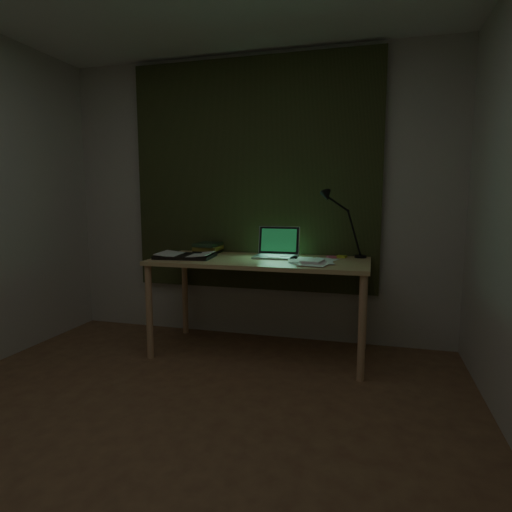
{
  "coord_description": "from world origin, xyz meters",
  "views": [
    {
      "loc": [
        1.04,
        -1.71,
        1.26
      ],
      "look_at": [
        0.18,
        1.43,
        0.82
      ],
      "focal_mm": 30.0,
      "sensor_mm": 36.0,
      "label": 1
    }
  ],
  "objects_px": {
    "laptop": "(276,243)",
    "book_stack": "(207,248)",
    "open_textbook": "(185,255)",
    "desk_lamp": "(361,226)",
    "loose_papers": "(307,261)",
    "desk": "(260,307)"
  },
  "relations": [
    {
      "from": "desk",
      "to": "desk_lamp",
      "type": "relative_size",
      "value": 3.3
    },
    {
      "from": "desk_lamp",
      "to": "loose_papers",
      "type": "bearing_deg",
      "value": -143.85
    },
    {
      "from": "open_textbook",
      "to": "loose_papers",
      "type": "relative_size",
      "value": 1.3
    },
    {
      "from": "open_textbook",
      "to": "book_stack",
      "type": "relative_size",
      "value": 1.8
    },
    {
      "from": "desk_lamp",
      "to": "desk",
      "type": "bearing_deg",
      "value": -166.09
    },
    {
      "from": "desk",
      "to": "loose_papers",
      "type": "bearing_deg",
      "value": -9.83
    },
    {
      "from": "desk",
      "to": "laptop",
      "type": "xyz_separation_m",
      "value": [
        0.1,
        0.1,
        0.51
      ]
    },
    {
      "from": "desk",
      "to": "loose_papers",
      "type": "xyz_separation_m",
      "value": [
        0.38,
        -0.07,
        0.4
      ]
    },
    {
      "from": "open_textbook",
      "to": "book_stack",
      "type": "height_order",
      "value": "book_stack"
    },
    {
      "from": "laptop",
      "to": "book_stack",
      "type": "bearing_deg",
      "value": 167.64
    },
    {
      "from": "open_textbook",
      "to": "desk_lamp",
      "type": "bearing_deg",
      "value": 9.76
    },
    {
      "from": "book_stack",
      "to": "desk_lamp",
      "type": "height_order",
      "value": "desk_lamp"
    },
    {
      "from": "open_textbook",
      "to": "desk_lamp",
      "type": "xyz_separation_m",
      "value": [
        1.38,
        0.38,
        0.24
      ]
    },
    {
      "from": "laptop",
      "to": "loose_papers",
      "type": "xyz_separation_m",
      "value": [
        0.28,
        -0.17,
        -0.12
      ]
    },
    {
      "from": "laptop",
      "to": "desk_lamp",
      "type": "bearing_deg",
      "value": 14.79
    },
    {
      "from": "laptop",
      "to": "loose_papers",
      "type": "height_order",
      "value": "laptop"
    },
    {
      "from": "laptop",
      "to": "open_textbook",
      "type": "xyz_separation_m",
      "value": [
        -0.71,
        -0.19,
        -0.11
      ]
    },
    {
      "from": "open_textbook",
      "to": "loose_papers",
      "type": "xyz_separation_m",
      "value": [
        0.99,
        0.02,
        -0.01
      ]
    },
    {
      "from": "open_textbook",
      "to": "desk",
      "type": "bearing_deg",
      "value": 2.01
    },
    {
      "from": "loose_papers",
      "to": "laptop",
      "type": "bearing_deg",
      "value": 148.59
    },
    {
      "from": "laptop",
      "to": "book_stack",
      "type": "distance_m",
      "value": 0.66
    },
    {
      "from": "desk",
      "to": "open_textbook",
      "type": "distance_m",
      "value": 0.74
    }
  ]
}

